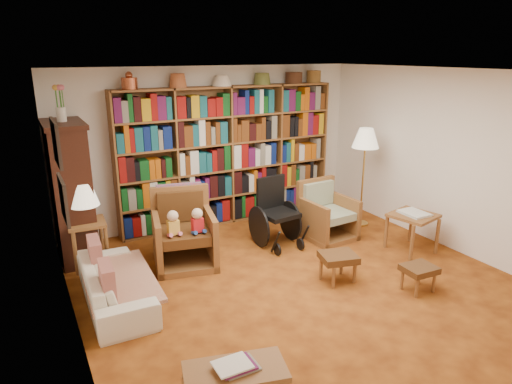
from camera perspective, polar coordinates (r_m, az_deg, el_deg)
floor at (r=5.73m, az=5.02°, el=-11.05°), size 5.00×5.00×0.00m
ceiling at (r=5.06m, az=5.77°, el=14.78°), size 5.00×5.00×0.00m
wall_back at (r=7.41m, az=-5.33°, el=5.76°), size 5.00×0.00×5.00m
wall_front at (r=3.59m, az=28.09°, el=-8.84°), size 5.00×0.00×5.00m
wall_left at (r=4.46m, az=-22.63°, el=-3.21°), size 0.00×5.00×5.00m
wall_right at (r=6.92m, az=22.98°, el=3.67°), size 0.00×5.00×5.00m
bookshelf at (r=7.35m, az=-3.35°, el=5.09°), size 3.60×0.30×2.42m
curio_cabinet at (r=6.47m, az=-22.14°, el=0.17°), size 0.50×0.95×2.40m
framed_pictures at (r=4.64m, az=-23.29°, el=2.34°), size 0.03×0.52×0.97m
sofa at (r=5.40m, az=-17.20°, el=-10.93°), size 1.59×0.65×0.46m
sofa_throw at (r=5.37m, az=-16.74°, el=-10.19°), size 0.78×1.39×0.04m
cushion_left at (r=5.60m, az=-19.44°, el=-7.61°), size 0.15×0.41×0.41m
cushion_right at (r=4.97m, az=-18.09°, el=-10.70°), size 0.15×0.40×0.40m
side_table_lamp at (r=6.29m, az=-20.31°, el=-4.76°), size 0.49×0.49×0.62m
table_lamp at (r=6.13m, az=-20.78°, el=-0.45°), size 0.38×0.38×0.52m
armchair_leather at (r=6.15m, az=-9.29°, el=-5.04°), size 0.95×0.98×1.00m
armchair_sage at (r=7.00m, az=8.56°, el=-2.90°), size 0.73×0.76×0.86m
wheelchair at (r=6.62m, az=2.43°, el=-2.79°), size 0.56×0.79×0.98m
floor_lamp at (r=7.31m, az=13.53°, el=6.09°), size 0.42×0.42×1.58m
side_table_papers at (r=6.72m, az=19.03°, el=-3.28°), size 0.67×0.67×0.57m
footstool_a at (r=5.67m, az=10.25°, el=-8.25°), size 0.50×0.45×0.36m
footstool_b at (r=5.72m, az=19.72°, el=-9.24°), size 0.39×0.33×0.32m
coffee_table at (r=3.82m, az=-2.61°, el=-21.81°), size 0.87×0.58×0.40m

